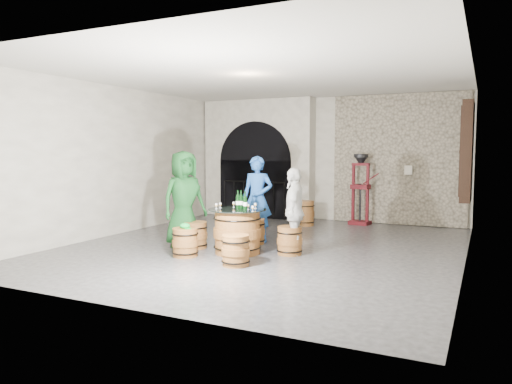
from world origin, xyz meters
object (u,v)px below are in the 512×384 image
at_px(barrel_stool_far, 254,231).
at_px(barrel_stool_near_right, 236,250).
at_px(person_green, 184,199).
at_px(person_blue, 257,199).
at_px(corking_press, 361,184).
at_px(barrel_stool_right, 290,241).
at_px(barrel_stool_near_left, 185,242).
at_px(barrel_table, 237,231).
at_px(person_white, 294,211).
at_px(wine_bottle_left, 238,201).
at_px(wine_bottle_right, 241,201).
at_px(side_barrel, 305,213).
at_px(barrel_stool_left, 195,235).
at_px(wine_bottle_center, 245,202).

height_order(barrel_stool_far, barrel_stool_near_right, same).
bearing_deg(person_green, person_blue, -19.41).
bearing_deg(corking_press, barrel_stool_right, -86.64).
relative_size(barrel_stool_near_right, barrel_stool_near_left, 1.00).
xyz_separation_m(barrel_table, barrel_stool_far, (-0.12, 0.92, -0.15)).
xyz_separation_m(barrel_stool_far, person_white, (1.07, -0.58, 0.52)).
bearing_deg(wine_bottle_left, corking_press, 74.14).
relative_size(barrel_stool_far, wine_bottle_right, 1.52).
bearing_deg(corking_press, barrel_stool_near_left, -103.21).
bearing_deg(side_barrel, corking_press, 32.70).
bearing_deg(person_green, barrel_stool_left, -69.72).
xyz_separation_m(barrel_table, person_blue, (-0.15, 1.15, 0.46)).
bearing_deg(side_barrel, barrel_table, -90.09).
relative_size(barrel_table, person_green, 0.57).
relative_size(barrel_stool_near_left, wine_bottle_left, 1.52).
xyz_separation_m(barrel_stool_left, side_barrel, (0.93, 3.47, 0.05)).
bearing_deg(wine_bottle_center, side_barrel, 92.71).
bearing_deg(barrel_stool_right, barrel_stool_far, 148.60).
bearing_deg(barrel_stool_near_left, wine_bottle_left, 46.22).
height_order(person_white, wine_bottle_right, person_white).
bearing_deg(wine_bottle_center, wine_bottle_right, 138.26).
relative_size(person_green, person_white, 1.19).
relative_size(barrel_stool_left, barrel_stool_near_left, 1.00).
distance_m(barrel_stool_near_left, wine_bottle_center, 1.24).
bearing_deg(barrel_stool_near_left, barrel_stool_far, 69.63).
bearing_deg(barrel_stool_near_right, barrel_stool_left, 145.83).
height_order(barrel_stool_near_right, person_white, person_white).
relative_size(barrel_stool_near_left, person_white, 0.32).
relative_size(barrel_stool_far, side_barrel, 0.82).
bearing_deg(wine_bottle_left, barrel_stool_far, 96.45).
relative_size(wine_bottle_left, corking_press, 0.19).
bearing_deg(wine_bottle_right, barrel_stool_far, 100.24).
bearing_deg(barrel_stool_far, person_white, -28.61).
bearing_deg(barrel_stool_far, barrel_stool_right, -31.40).
height_order(barrel_table, barrel_stool_near_right, barrel_table).
bearing_deg(barrel_stool_near_left, wine_bottle_center, 33.63).
bearing_deg(person_blue, person_white, -43.60).
bearing_deg(barrel_stool_far, wine_bottle_center, -72.66).
bearing_deg(barrel_stool_far, barrel_table, -82.34).
height_order(person_blue, person_white, person_blue).
distance_m(person_white, wine_bottle_right, 0.96).
bearing_deg(wine_bottle_right, wine_bottle_left, -161.36).
bearing_deg(wine_bottle_right, person_blue, 99.67).
distance_m(barrel_stool_far, wine_bottle_center, 1.21).
height_order(wine_bottle_left, side_barrel, wine_bottle_left).
relative_size(person_blue, side_barrel, 2.84).
bearing_deg(barrel_stool_near_right, barrel_table, 116.04).
height_order(barrel_table, wine_bottle_right, wine_bottle_right).
distance_m(barrel_stool_right, wine_bottle_right, 1.11).
xyz_separation_m(person_blue, wine_bottle_center, (0.33, -1.19, 0.07)).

